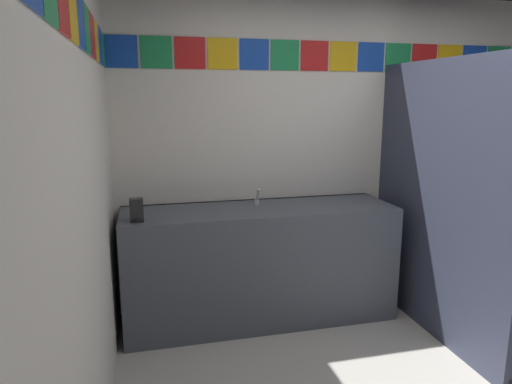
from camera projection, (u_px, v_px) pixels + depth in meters
wall_back at (338, 150)px, 3.92m from camera, size 3.72×0.09×2.55m
wall_side at (72, 212)px, 1.80m from camera, size 0.09×3.44×2.55m
vanity_counter at (260, 263)px, 3.58m from camera, size 2.07×0.61×0.90m
faucet_center at (257, 198)px, 3.56m from camera, size 0.04×0.10×0.14m
soap_dispenser at (137, 210)px, 3.08m from camera, size 0.09×0.09×0.16m
stall_divider at (481, 209)px, 3.06m from camera, size 0.92×1.59×1.99m
toilet at (445, 265)px, 3.94m from camera, size 0.39×0.49×0.74m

